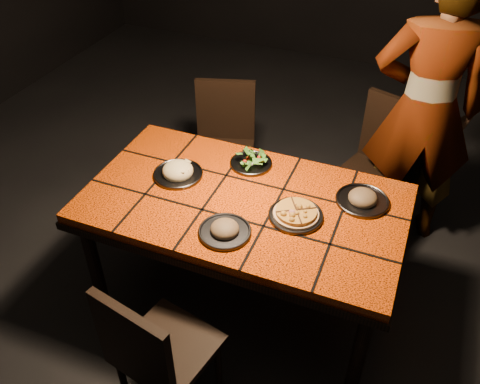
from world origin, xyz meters
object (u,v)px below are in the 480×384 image
at_px(chair_far_left, 225,137).
at_px(plate_pasta, 178,172).
at_px(dining_table, 244,211).
at_px(chair_far_right, 381,162).
at_px(diner, 425,110).
at_px(chair_near, 154,351).
at_px(plate_pizza, 296,214).

relative_size(chair_far_left, plate_pasta, 3.32).
height_order(dining_table, chair_far_left, chair_far_left).
relative_size(chair_far_right, diner, 0.52).
xyz_separation_m(chair_near, chair_far_right, (0.66, 1.70, 0.04)).
height_order(chair_far_right, plate_pasta, chair_far_right).
bearing_deg(diner, chair_far_right, 11.14).
relative_size(dining_table, plate_pasta, 6.12).
relative_size(dining_table, diner, 0.90).
height_order(dining_table, chair_near, chair_near).
xyz_separation_m(chair_far_left, plate_pizza, (0.75, -0.87, 0.26)).
distance_m(chair_far_left, diner, 1.29).
relative_size(chair_far_left, chair_far_right, 0.94).
height_order(plate_pizza, plate_pasta, plate_pasta).
xyz_separation_m(dining_table, plate_pizza, (0.28, -0.03, 0.10)).
bearing_deg(dining_table, chair_far_right, 57.69).
bearing_deg(diner, chair_far_left, -6.32).
distance_m(dining_table, chair_far_left, 0.98).
height_order(chair_far_left, chair_far_right, chair_far_right).
distance_m(chair_far_right, plate_pasta, 1.30).
height_order(chair_near, plate_pizza, chair_near).
bearing_deg(diner, chair_near, 51.99).
bearing_deg(chair_far_left, dining_table, -77.87).
distance_m(dining_table, chair_near, 0.82).
height_order(chair_far_left, plate_pasta, chair_far_left).
xyz_separation_m(plate_pizza, plate_pasta, (-0.68, 0.08, 0.01)).
bearing_deg(plate_pasta, dining_table, -7.93).
height_order(dining_table, chair_far_right, chair_far_right).
height_order(dining_table, diner, diner).
xyz_separation_m(diner, plate_pizza, (-0.46, -1.00, -0.13)).
relative_size(chair_near, diner, 0.48).
distance_m(plate_pizza, plate_pasta, 0.68).
distance_m(chair_far_right, plate_pizza, 1.00).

